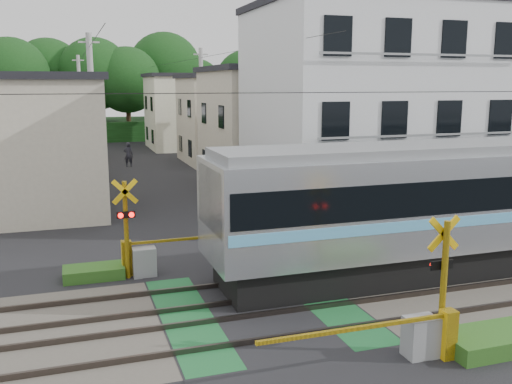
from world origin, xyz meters
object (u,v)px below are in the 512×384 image
object	(u,v)px
crossing_signal_far	(141,254)
pedestrian	(128,154)
apartment_block	(371,110)
crossing_signal_near	(426,326)

from	to	relation	value
crossing_signal_far	pedestrian	xyz separation A→B (m)	(2.09, 23.90, 0.16)
apartment_block	pedestrian	distance (m)	20.53
crossing_signal_far	crossing_signal_near	bearing A→B (deg)	-54.71
crossing_signal_near	apartment_block	size ratio (longest dim) A/B	0.46
pedestrian	crossing_signal_far	bearing A→B (deg)	99.06
crossing_signal_near	apartment_block	bearing A→B (deg)	65.78
crossing_signal_near	pedestrian	world-z (taller)	crossing_signal_near
crossing_signal_near	pedestrian	size ratio (longest dim) A/B	2.71
apartment_block	pedestrian	size ratio (longest dim) A/B	5.83
crossing_signal_near	pedestrian	distance (m)	31.36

